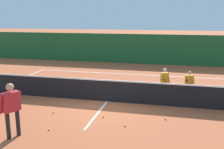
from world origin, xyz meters
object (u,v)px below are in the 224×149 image
(tennis_ball_7, at_px, (166,119))
(tennis_ball_8, at_px, (49,129))
(tennis_ball_4, at_px, (103,116))
(tennis_net, at_px, (107,90))
(student_1, at_px, (189,81))
(instructor, at_px, (11,105))
(tennis_ball_2, at_px, (54,112))
(student_0, at_px, (165,80))
(tennis_ball_1, at_px, (125,126))

(tennis_ball_7, xyz_separation_m, tennis_ball_8, (-3.66, -1.78, 0.00))
(tennis_ball_4, relative_size, tennis_ball_7, 1.00)
(tennis_net, height_order, student_1, student_1)
(instructor, distance_m, tennis_ball_2, 2.37)
(tennis_ball_2, relative_size, tennis_ball_7, 1.00)
(student_0, height_order, tennis_ball_2, student_0)
(tennis_ball_1, bearing_deg, tennis_net, 117.30)
(tennis_ball_2, bearing_deg, tennis_ball_7, 4.50)
(instructor, bearing_deg, tennis_ball_1, 25.74)
(student_0, xyz_separation_m, tennis_ball_1, (-1.13, -3.68, -0.77))
(tennis_ball_2, bearing_deg, instructor, -97.70)
(instructor, height_order, tennis_ball_4, instructor)
(tennis_ball_7, bearing_deg, tennis_net, 149.49)
(tennis_ball_1, relative_size, tennis_ball_2, 1.00)
(tennis_net, height_order, tennis_ball_7, tennis_net)
(student_1, relative_size, tennis_ball_2, 17.56)
(student_1, height_order, tennis_ball_7, student_1)
(student_1, distance_m, tennis_ball_8, 6.69)
(student_1, height_order, tennis_ball_4, student_1)
(tennis_ball_1, distance_m, tennis_ball_4, 1.12)
(tennis_ball_2, height_order, tennis_ball_8, same)
(instructor, distance_m, tennis_ball_8, 1.46)
(student_1, bearing_deg, student_0, -165.12)
(tennis_net, xyz_separation_m, student_1, (3.47, 1.54, 0.22))
(tennis_ball_4, height_order, tennis_ball_8, same)
(tennis_net, xyz_separation_m, tennis_ball_2, (-1.65, -1.83, -0.47))
(student_1, bearing_deg, tennis_net, -156.04)
(tennis_ball_4, bearing_deg, tennis_ball_1, -33.98)
(student_0, bearing_deg, instructor, -129.62)
(tennis_ball_4, xyz_separation_m, tennis_ball_7, (2.23, 0.29, 0.00))
(tennis_ball_4, bearing_deg, student_0, 55.97)
(tennis_ball_8, bearing_deg, student_0, 52.42)
(student_0, xyz_separation_m, tennis_ball_7, (0.17, -2.75, -0.77))
(tennis_ball_7, bearing_deg, tennis_ball_4, -172.47)
(tennis_ball_2, bearing_deg, student_1, 33.37)
(student_1, relative_size, tennis_ball_8, 17.56)
(tennis_net, relative_size, tennis_ball_7, 174.38)
(tennis_ball_1, xyz_separation_m, tennis_ball_7, (1.30, 0.92, 0.00))
(student_0, height_order, tennis_ball_8, student_0)
(instructor, distance_m, tennis_ball_1, 3.68)
(tennis_net, distance_m, tennis_ball_8, 3.50)
(student_1, xyz_separation_m, tennis_ball_7, (-0.92, -3.05, -0.69))
(tennis_ball_7, bearing_deg, student_0, 93.54)
(tennis_ball_2, relative_size, tennis_ball_8, 1.00)
(student_0, relative_size, tennis_ball_1, 19.65)
(tennis_net, height_order, tennis_ball_1, tennis_net)
(tennis_ball_1, height_order, tennis_ball_7, same)
(instructor, distance_m, tennis_ball_4, 3.28)
(student_0, height_order, student_1, student_0)
(tennis_net, relative_size, tennis_ball_2, 174.38)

